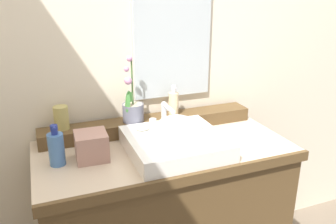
% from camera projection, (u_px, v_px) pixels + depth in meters
% --- Properties ---
extents(wall_back, '(3.01, 0.20, 2.62)m').
position_uv_depth(wall_back, '(137.00, 28.00, 1.74)').
color(wall_back, beige).
rests_on(wall_back, ground).
extents(vanity_cabinet, '(1.14, 0.56, 0.83)m').
position_uv_depth(vanity_cabinet, '(165.00, 222.00, 1.71)').
color(vanity_cabinet, brown).
rests_on(vanity_cabinet, ground).
extents(back_ledge, '(1.07, 0.12, 0.07)m').
position_uv_depth(back_ledge, '(150.00, 124.00, 1.73)').
color(back_ledge, brown).
rests_on(back_ledge, vanity_cabinet).
extents(sink_basin, '(0.41, 0.39, 0.29)m').
position_uv_depth(sink_basin, '(176.00, 145.00, 1.50)').
color(sink_basin, white).
rests_on(sink_basin, vanity_cabinet).
extents(soap_bar, '(0.07, 0.04, 0.02)m').
position_uv_depth(soap_bar, '(143.00, 128.00, 1.54)').
color(soap_bar, beige).
rests_on(soap_bar, sink_basin).
extents(potted_plant, '(0.10, 0.11, 0.32)m').
position_uv_depth(potted_plant, '(133.00, 108.00, 1.65)').
color(potted_plant, slate).
rests_on(potted_plant, back_ledge).
extents(soap_dispenser, '(0.05, 0.05, 0.15)m').
position_uv_depth(soap_dispenser, '(174.00, 103.00, 1.74)').
color(soap_dispenser, beige).
rests_on(soap_dispenser, back_ledge).
extents(tumbler_cup, '(0.07, 0.07, 0.11)m').
position_uv_depth(tumbler_cup, '(61.00, 118.00, 1.57)').
color(tumbler_cup, tan).
rests_on(tumbler_cup, back_ledge).
extents(lotion_bottle, '(0.06, 0.07, 0.17)m').
position_uv_depth(lotion_bottle, '(56.00, 148.00, 1.39)').
color(lotion_bottle, '#4977B8').
rests_on(lotion_bottle, vanity_cabinet).
extents(tissue_box, '(0.14, 0.14, 0.12)m').
position_uv_depth(tissue_box, '(91.00, 146.00, 1.44)').
color(tissue_box, tan).
rests_on(tissue_box, vanity_cabinet).
extents(mirror, '(0.40, 0.02, 0.54)m').
position_uv_depth(mirror, '(173.00, 43.00, 1.71)').
color(mirror, silver).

